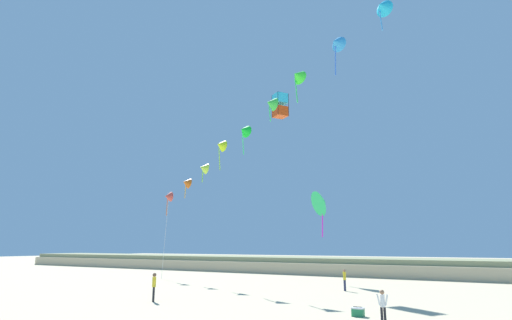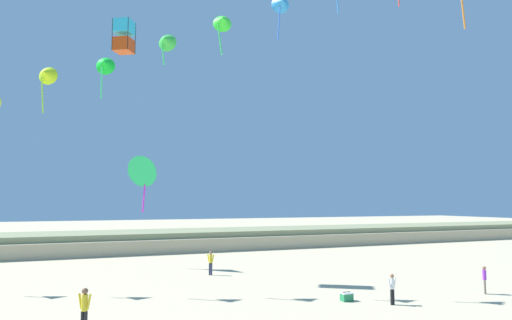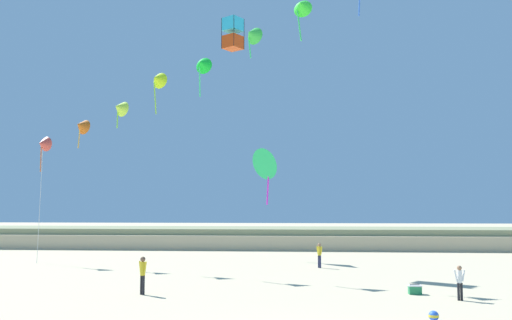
# 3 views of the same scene
# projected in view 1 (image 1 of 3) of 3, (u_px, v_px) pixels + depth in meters

# --- Properties ---
(dune_ridge) EXTENTS (120.00, 9.75, 1.93)m
(dune_ridge) POSITION_uv_depth(u_px,v_px,m) (381.00, 267.00, 46.76)
(dune_ridge) COLOR #BFAE8B
(dune_ridge) RESTS_ON ground
(person_near_right) EXTENTS (0.52, 0.20, 1.48)m
(person_near_right) POSITION_uv_depth(u_px,v_px,m) (383.00, 305.00, 17.64)
(person_near_right) COLOR black
(person_near_right) RESTS_ON ground
(person_mid_center) EXTENTS (0.51, 0.47, 1.73)m
(person_mid_center) POSITION_uv_depth(u_px,v_px,m) (154.00, 285.00, 24.88)
(person_mid_center) COLOR black
(person_mid_center) RESTS_ON ground
(person_far_left) EXTENTS (0.43, 0.48, 1.62)m
(person_far_left) POSITION_uv_depth(u_px,v_px,m) (345.00, 278.00, 30.59)
(person_far_left) COLOR #282D4C
(person_far_left) RESTS_ON ground
(kite_banner_string) EXTENTS (40.13, 16.22, 22.84)m
(kite_banner_string) POSITION_uv_depth(u_px,v_px,m) (301.00, 77.00, 29.56)
(kite_banner_string) COLOR #C8463B
(large_kite_mid_trail) EXTENTS (2.93, 2.84, 4.60)m
(large_kite_mid_trail) POSITION_uv_depth(u_px,v_px,m) (322.00, 203.00, 38.50)
(large_kite_mid_trail) COLOR #25D56C
(large_kite_high_solo) EXTENTS (1.63, 1.63, 2.25)m
(large_kite_high_solo) POSITION_uv_depth(u_px,v_px,m) (280.00, 106.00, 37.93)
(large_kite_high_solo) COLOR #CF4210
(beach_cooler) EXTENTS (0.58, 0.41, 0.46)m
(beach_cooler) POSITION_uv_depth(u_px,v_px,m) (358.00, 312.00, 19.61)
(beach_cooler) COLOR #23844C
(beach_cooler) RESTS_ON ground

